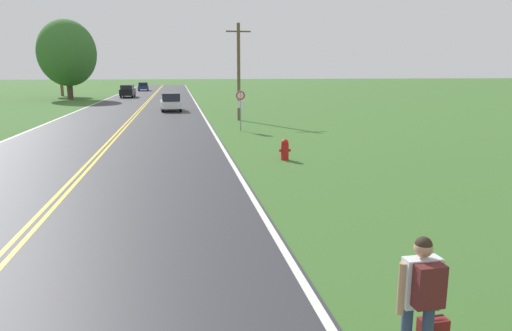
% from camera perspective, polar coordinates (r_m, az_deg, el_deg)
% --- Properties ---
extents(hitchhiker_person, '(0.59, 0.42, 1.73)m').
position_cam_1_polar(hitchhiker_person, '(6.07, 20.03, -14.45)').
color(hitchhiker_person, navy).
rests_on(hitchhiker_person, ground).
extents(fire_hydrant, '(0.48, 0.32, 0.88)m').
position_cam_1_polar(fire_hydrant, '(19.07, 3.63, 2.03)').
color(fire_hydrant, red).
rests_on(fire_hydrant, ground).
extents(traffic_sign, '(0.60, 0.10, 2.48)m').
position_cam_1_polar(traffic_sign, '(28.23, -1.95, 8.12)').
color(traffic_sign, gray).
rests_on(traffic_sign, ground).
extents(utility_pole_midground, '(1.80, 0.24, 7.05)m').
position_cam_1_polar(utility_pole_midground, '(34.34, -2.18, 11.78)').
color(utility_pole_midground, brown).
rests_on(utility_pole_midground, ground).
extents(tree_mid_treeline, '(7.18, 7.18, 9.98)m').
position_cam_1_polar(tree_mid_treeline, '(63.81, -22.56, 12.86)').
color(tree_mid_treeline, '#473828').
rests_on(tree_mid_treeline, ground).
extents(tree_right_cluster, '(4.27, 4.27, 8.29)m').
position_cam_1_polar(tree_right_cluster, '(73.58, -23.39, 12.51)').
color(tree_right_cluster, brown).
rests_on(tree_right_cluster, ground).
extents(car_white_suv_nearest, '(2.01, 4.64, 1.65)m').
position_cam_1_polar(car_white_suv_nearest, '(43.35, -10.61, 7.91)').
color(car_white_suv_nearest, black).
rests_on(car_white_suv_nearest, ground).
extents(car_black_suv_approaching, '(1.79, 4.79, 1.72)m').
position_cam_1_polar(car_black_suv_approaching, '(66.65, -15.75, 8.99)').
color(car_black_suv_approaching, black).
rests_on(car_black_suv_approaching, ground).
extents(car_dark_blue_suv_mid_near, '(2.03, 4.62, 1.54)m').
position_cam_1_polar(car_dark_blue_suv_mid_near, '(88.08, -13.91, 9.61)').
color(car_dark_blue_suv_mid_near, black).
rests_on(car_dark_blue_suv_mid_near, ground).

